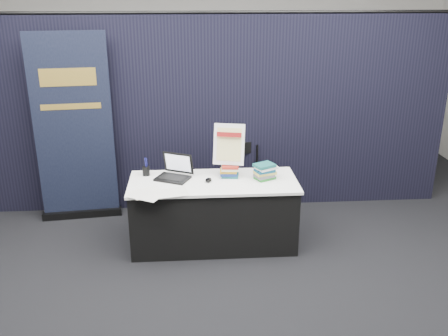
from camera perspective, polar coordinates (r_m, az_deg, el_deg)
floor at (r=5.18m, az=-0.86°, el=-11.51°), size 8.00×8.00×0.00m
wall_back at (r=8.45m, az=-2.53°, el=13.68°), size 8.00×0.02×3.50m
drape_partition at (r=6.19m, az=-1.77°, el=6.01°), size 6.00×0.08×2.40m
display_table at (r=5.48m, az=-1.21°, el=-5.13°), size 1.80×0.75×0.75m
laptop at (r=5.42m, az=-5.90°, el=-0.52°), size 0.42×0.41×0.26m
mouse at (r=5.32m, az=-1.79°, el=-1.38°), size 0.09×0.12×0.03m
brochure_left at (r=5.10m, az=-8.83°, el=-2.79°), size 0.40×0.37×0.00m
brochure_mid at (r=5.04m, az=-8.96°, el=-3.10°), size 0.41×0.37×0.00m
brochure_right at (r=5.06m, az=-6.05°, el=-2.82°), size 0.38×0.30×0.00m
pen_cup at (r=5.54m, az=-8.89°, el=-0.34°), size 0.10×0.10×0.10m
book_stack_tall at (r=5.44m, az=0.59°, el=-0.29°), size 0.21×0.17×0.13m
book_stack_short at (r=5.37m, az=4.72°, el=-0.39°), size 0.25×0.22×0.18m
info_sign at (r=5.37m, az=0.57°, el=2.67°), size 0.35×0.20×0.46m
pullup_banner at (r=6.15m, az=-16.67°, el=3.08°), size 0.96×0.20×2.25m
stacking_chair at (r=6.24m, az=2.25°, el=-0.83°), size 0.49×0.50×0.86m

